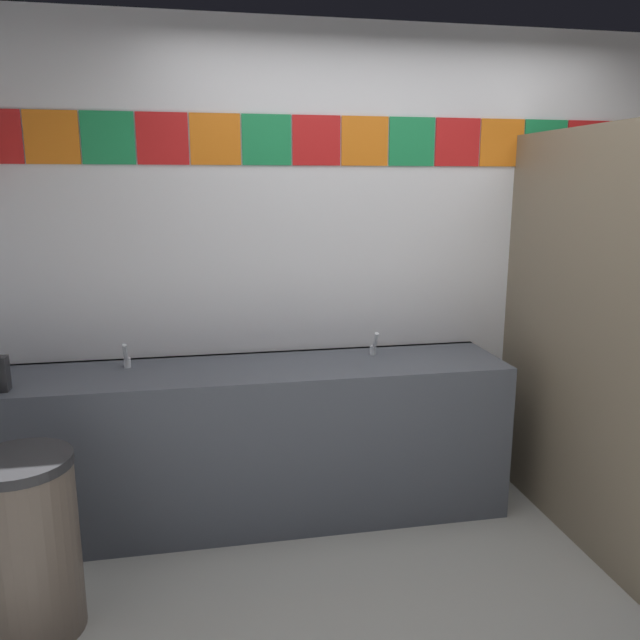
# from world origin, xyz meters

# --- Properties ---
(wall_back) EXTENTS (4.21, 0.09, 2.58)m
(wall_back) POSITION_xyz_m (-0.00, 1.46, 1.29)
(wall_back) COLOR silver
(wall_back) RESTS_ON ground_plane
(vanity_counter) EXTENTS (2.59, 0.57, 0.83)m
(vanity_counter) POSITION_xyz_m (-0.76, 1.14, 0.42)
(vanity_counter) COLOR #4C515B
(vanity_counter) RESTS_ON ground_plane
(faucet_left) EXTENTS (0.04, 0.10, 0.14)m
(faucet_left) POSITION_xyz_m (-1.41, 1.23, 0.88)
(faucet_left) COLOR silver
(faucet_left) RESTS_ON vanity_counter
(faucet_right) EXTENTS (0.04, 0.10, 0.14)m
(faucet_right) POSITION_xyz_m (-0.11, 1.23, 0.88)
(faucet_right) COLOR silver
(faucet_right) RESTS_ON vanity_counter
(stall_divider) EXTENTS (0.92, 1.34, 2.01)m
(stall_divider) POSITION_xyz_m (0.94, 0.50, 1.00)
(stall_divider) COLOR #726651
(stall_divider) RESTS_ON ground_plane
(toilet) EXTENTS (0.39, 0.49, 0.74)m
(toilet) POSITION_xyz_m (1.24, 0.99, 0.30)
(toilet) COLOR white
(toilet) RESTS_ON ground_plane
(trash_bin) EXTENTS (0.39, 0.39, 0.74)m
(trash_bin) POSITION_xyz_m (-1.73, 0.41, 0.37)
(trash_bin) COLOR brown
(trash_bin) RESTS_ON ground_plane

